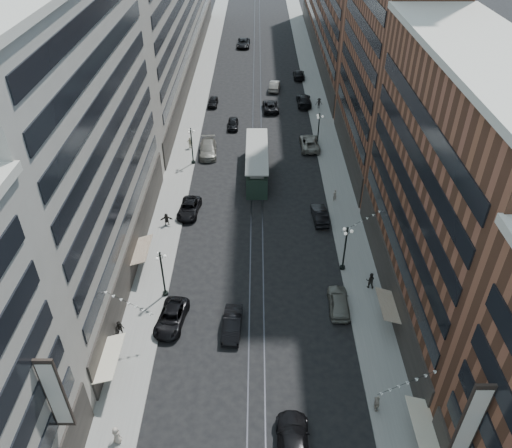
{
  "coord_description": "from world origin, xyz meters",
  "views": [
    {
      "loc": [
        0.02,
        -8.4,
        35.62
      ],
      "look_at": [
        -0.08,
        33.43,
        5.0
      ],
      "focal_mm": 35.0,
      "sensor_mm": 36.0,
      "label": 1
    }
  ],
  "objects_px": {
    "lamppost_sw_far": "(162,272)",
    "car_13": "(233,124)",
    "lamppost_se_mid": "(318,129)",
    "car_extra_1": "(271,106)",
    "car_9": "(213,102)",
    "pedestrian_6": "(190,143)",
    "car_8": "(208,149)",
    "car_extra_2": "(299,74)",
    "car_extra_0": "(243,43)",
    "car_2": "(171,318)",
    "car_6": "(293,444)",
    "pedestrian_4": "(377,403)",
    "pedestrian_7": "(370,280)",
    "pedestrian_5": "(167,219)",
    "pedestrian_1": "(116,435)",
    "car_10": "(320,215)",
    "car_11": "(310,143)",
    "car_5": "(232,324)",
    "car_14": "(275,86)",
    "car_12": "(304,100)",
    "pedestrian_9": "(319,103)",
    "car_7": "(189,208)",
    "lamppost_sw_mid": "(192,145)",
    "pedestrian_8": "(335,195)",
    "pedestrian_2": "(120,329)",
    "streetcar": "(257,163)"
  },
  "relations": [
    {
      "from": "pedestrian_8",
      "to": "lamppost_sw_mid",
      "type": "bearing_deg",
      "value": -58.07
    },
    {
      "from": "car_5",
      "to": "car_extra_2",
      "type": "distance_m",
      "value": 67.57
    },
    {
      "from": "pedestrian_2",
      "to": "car_extra_0",
      "type": "bearing_deg",
      "value": 85.2
    },
    {
      "from": "car_9",
      "to": "pedestrian_6",
      "type": "xyz_separation_m",
      "value": [
        -2.25,
        -16.58,
        0.3
      ]
    },
    {
      "from": "lamppost_sw_mid",
      "to": "car_9",
      "type": "bearing_deg",
      "value": 86.43
    },
    {
      "from": "lamppost_sw_mid",
      "to": "pedestrian_6",
      "type": "relative_size",
      "value": 3.2
    },
    {
      "from": "pedestrian_7",
      "to": "pedestrian_4",
      "type": "bearing_deg",
      "value": 92.19
    },
    {
      "from": "car_14",
      "to": "car_extra_1",
      "type": "height_order",
      "value": "car_14"
    },
    {
      "from": "car_7",
      "to": "car_extra_2",
      "type": "bearing_deg",
      "value": 76.09
    },
    {
      "from": "lamppost_sw_far",
      "to": "car_5",
      "type": "xyz_separation_m",
      "value": [
        6.93,
        -4.57,
        -2.32
      ]
    },
    {
      "from": "streetcar",
      "to": "car_extra_0",
      "type": "distance_m",
      "value": 58.94
    },
    {
      "from": "car_2",
      "to": "car_7",
      "type": "height_order",
      "value": "car_2"
    },
    {
      "from": "car_5",
      "to": "car_11",
      "type": "distance_m",
      "value": 38.09
    },
    {
      "from": "pedestrian_4",
      "to": "car_8",
      "type": "distance_m",
      "value": 46.18
    },
    {
      "from": "car_extra_0",
      "to": "car_2",
      "type": "bearing_deg",
      "value": -91.6
    },
    {
      "from": "lamppost_sw_far",
      "to": "pedestrian_2",
      "type": "xyz_separation_m",
      "value": [
        -3.3,
        -5.32,
        -2.11
      ]
    },
    {
      "from": "car_12",
      "to": "car_13",
      "type": "height_order",
      "value": "car_12"
    },
    {
      "from": "lamppost_sw_far",
      "to": "car_13",
      "type": "bearing_deg",
      "value": 82.33
    },
    {
      "from": "car_13",
      "to": "lamppost_sw_mid",
      "type": "bearing_deg",
      "value": -113.34
    },
    {
      "from": "pedestrian_1",
      "to": "pedestrian_9",
      "type": "height_order",
      "value": "pedestrian_9"
    },
    {
      "from": "car_9",
      "to": "lamppost_sw_far",
      "type": "bearing_deg",
      "value": -89.66
    },
    {
      "from": "car_8",
      "to": "car_extra_2",
      "type": "xyz_separation_m",
      "value": [
        15.66,
        32.17,
        -0.11
      ]
    },
    {
      "from": "lamppost_se_mid",
      "to": "pedestrian_9",
      "type": "bearing_deg",
      "value": 83.46
    },
    {
      "from": "lamppost_se_mid",
      "to": "pedestrian_7",
      "type": "relative_size",
      "value": 3.01
    },
    {
      "from": "car_5",
      "to": "car_14",
      "type": "height_order",
      "value": "car_14"
    },
    {
      "from": "car_5",
      "to": "car_10",
      "type": "height_order",
      "value": "car_5"
    },
    {
      "from": "car_6",
      "to": "car_extra_2",
      "type": "relative_size",
      "value": 1.14
    },
    {
      "from": "pedestrian_4",
      "to": "pedestrian_7",
      "type": "relative_size",
      "value": 0.95
    },
    {
      "from": "car_2",
      "to": "car_11",
      "type": "height_order",
      "value": "car_11"
    },
    {
      "from": "lamppost_se_mid",
      "to": "pedestrian_2",
      "type": "bearing_deg",
      "value": -120.18
    },
    {
      "from": "streetcar",
      "to": "pedestrian_1",
      "type": "relative_size",
      "value": 8.07
    },
    {
      "from": "car_extra_1",
      "to": "car_6",
      "type": "bearing_deg",
      "value": 86.94
    },
    {
      "from": "pedestrian_8",
      "to": "car_8",
      "type": "bearing_deg",
      "value": -67.56
    },
    {
      "from": "pedestrian_9",
      "to": "car_6",
      "type": "bearing_deg",
      "value": -100.09
    },
    {
      "from": "lamppost_sw_mid",
      "to": "car_2",
      "type": "relative_size",
      "value": 1.04
    },
    {
      "from": "lamppost_sw_far",
      "to": "car_9",
      "type": "xyz_separation_m",
      "value": [
        1.32,
        48.22,
        -2.39
      ]
    },
    {
      "from": "lamppost_sw_far",
      "to": "car_extra_2",
      "type": "bearing_deg",
      "value": 74.19
    },
    {
      "from": "car_6",
      "to": "pedestrian_5",
      "type": "xyz_separation_m",
      "value": [
        -13.48,
        28.33,
        0.05
      ]
    },
    {
      "from": "car_14",
      "to": "car_extra_0",
      "type": "distance_m",
      "value": 28.05
    },
    {
      "from": "car_11",
      "to": "car_12",
      "type": "height_order",
      "value": "car_12"
    },
    {
      "from": "car_2",
      "to": "pedestrian_5",
      "type": "distance_m",
      "value": 15.9
    },
    {
      "from": "lamppost_se_mid",
      "to": "car_extra_1",
      "type": "relative_size",
      "value": 0.99
    },
    {
      "from": "pedestrian_1",
      "to": "car_9",
      "type": "height_order",
      "value": "pedestrian_1"
    },
    {
      "from": "pedestrian_1",
      "to": "pedestrian_8",
      "type": "xyz_separation_m",
      "value": [
        20.4,
        32.92,
        -0.01
      ]
    },
    {
      "from": "car_2",
      "to": "car_10",
      "type": "height_order",
      "value": "car_10"
    },
    {
      "from": "car_6",
      "to": "car_12",
      "type": "xyz_separation_m",
      "value": [
        5.7,
        65.01,
        -0.01
      ]
    },
    {
      "from": "car_2",
      "to": "car_12",
      "type": "relative_size",
      "value": 0.88
    },
    {
      "from": "car_10",
      "to": "car_11",
      "type": "relative_size",
      "value": 0.79
    },
    {
      "from": "car_5",
      "to": "car_8",
      "type": "height_order",
      "value": "car_8"
    },
    {
      "from": "car_11",
      "to": "car_10",
      "type": "bearing_deg",
      "value": 88.29
    }
  ]
}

